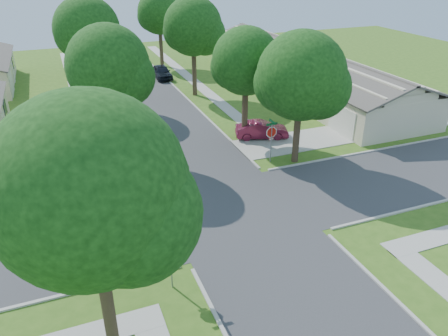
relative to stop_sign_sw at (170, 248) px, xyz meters
name	(u,v)px	position (x,y,z in m)	size (l,w,h in m)	color
ground	(232,210)	(4.70, 4.70, -2.03)	(100.00, 100.00, 0.00)	#395F1A
road_ns	(232,210)	(4.70, 4.70, -2.03)	(7.00, 100.00, 0.02)	#333335
sidewalk_ne	(193,81)	(10.80, 30.70, -2.01)	(1.20, 40.00, 0.04)	#9E9B91
sidewalk_nw	(77,93)	(-1.40, 30.70, -2.01)	(1.20, 40.00, 0.04)	#9E9B91
driveway	(294,142)	(12.60, 11.80, -2.01)	(8.80, 3.60, 0.05)	#9E9B91
stop_sign_sw	(170,248)	(0.00, 0.00, 0.00)	(1.05, 0.80, 2.98)	gray
stop_sign_ne	(271,134)	(9.40, 9.40, 0.00)	(1.05, 0.80, 2.98)	gray
tree_e_near	(247,64)	(9.45, 13.71, 3.61)	(4.97, 4.80, 8.28)	#38281C
tree_e_mid	(194,29)	(9.46, 25.71, 4.22)	(5.59, 5.40, 9.21)	#38281C
tree_e_far	(160,15)	(9.45, 38.71, 3.95)	(5.17, 5.00, 8.72)	#38281C
tree_w_near	(109,70)	(0.06, 13.71, 4.08)	(5.38, 5.20, 8.97)	#38281C
tree_w_mid	(88,33)	(0.06, 25.71, 4.46)	(5.80, 5.60, 9.56)	#38281C
tree_w_far	(77,23)	(0.05, 38.71, 3.48)	(4.76, 4.60, 8.04)	#38281C
tree_sw_corner	(93,197)	(-2.74, -2.29, 4.23)	(6.21, 6.00, 9.55)	#38281C
tree_ne_corner	(302,80)	(11.06, 8.91, 3.56)	(5.80, 5.60, 8.66)	#38281C
house_ne_near	(355,96)	(20.69, 15.70, -0.51)	(8.42, 13.60, 4.23)	beige
house_ne_far	(263,54)	(20.69, 33.70, -0.51)	(8.42, 13.60, 4.23)	beige
car_driveway	(262,130)	(10.70, 13.40, -1.38)	(1.38, 3.95, 1.30)	maroon
car_curb_east	(162,72)	(7.90, 32.91, -1.31)	(1.69, 4.20, 1.43)	black
car_curb_west	(99,64)	(1.86, 38.91, -1.28)	(2.10, 5.18, 1.50)	black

